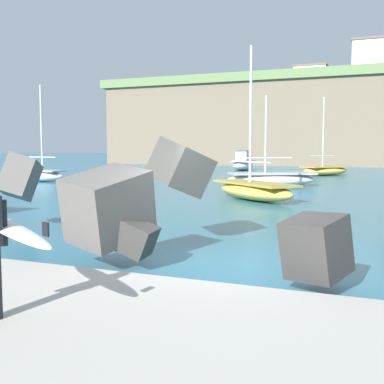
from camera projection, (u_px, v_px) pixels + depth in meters
ground_plane at (213, 267)px, 9.39m from camera, size 400.00×400.00×0.00m
walkway_path at (100, 333)px, 5.69m from camera, size 48.00×4.40×0.24m
boat_near_centre at (254, 190)px, 21.54m from camera, size 5.00×4.73×6.85m
boat_near_right at (325, 170)px, 41.37m from camera, size 4.56×4.84×6.62m
boat_mid_right at (243, 164)px, 51.13m from camera, size 2.32×4.99×2.10m
boat_far_left at (39, 175)px, 33.67m from camera, size 4.36×2.06×6.65m
boat_far_centre at (272, 179)px, 29.03m from camera, size 5.79×4.47×5.46m
station_building_west at (311, 79)px, 87.54m from camera, size 5.91×5.01×4.84m
station_building_central at (373, 63)px, 76.07m from camera, size 6.15×8.05×6.67m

